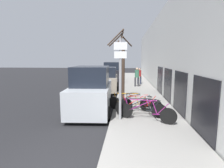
# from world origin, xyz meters

# --- Properties ---
(ground_plane) EXTENTS (80.00, 80.00, 0.00)m
(ground_plane) POSITION_xyz_m (0.00, 11.20, 0.00)
(ground_plane) COLOR black
(sidewalk_curb) EXTENTS (3.20, 32.00, 0.15)m
(sidewalk_curb) POSITION_xyz_m (2.60, 14.00, 0.07)
(sidewalk_curb) COLOR gray
(sidewalk_curb) RESTS_ON ground
(building_facade) EXTENTS (0.23, 32.00, 6.50)m
(building_facade) POSITION_xyz_m (4.35, 13.91, 3.23)
(building_facade) COLOR silver
(building_facade) RESTS_ON ground
(signpost) EXTENTS (0.54, 0.13, 3.43)m
(signpost) POSITION_xyz_m (1.41, 3.74, 2.03)
(signpost) COLOR #939399
(signpost) RESTS_ON sidewalk_curb
(bicycle_0) EXTENTS (2.37, 0.93, 0.93)m
(bicycle_0) POSITION_xyz_m (2.49, 3.63, 0.55)
(bicycle_0) COLOR black
(bicycle_0) RESTS_ON sidewalk_curb
(bicycle_1) EXTENTS (2.31, 0.56, 0.88)m
(bicycle_1) POSITION_xyz_m (2.32, 4.17, 0.53)
(bicycle_1) COLOR black
(bicycle_1) RESTS_ON sidewalk_curb
(bicycle_2) EXTENTS (2.03, 1.15, 0.94)m
(bicycle_2) POSITION_xyz_m (2.38, 4.57, 0.55)
(bicycle_2) COLOR black
(bicycle_2) RESTS_ON sidewalk_curb
(bicycle_3) EXTENTS (2.20, 0.63, 0.88)m
(bicycle_3) POSITION_xyz_m (2.32, 4.81, 0.53)
(bicycle_3) COLOR black
(bicycle_3) RESTS_ON sidewalk_curb
(bicycle_4) EXTENTS (2.30, 0.61, 0.91)m
(bicycle_4) POSITION_xyz_m (1.85, 5.16, 0.54)
(bicycle_4) COLOR black
(bicycle_4) RESTS_ON sidewalk_curb
(parked_car_0) EXTENTS (2.30, 4.67, 2.38)m
(parked_car_0) POSITION_xyz_m (-0.15, 5.34, 1.07)
(parked_car_0) COLOR #B2B7BC
(parked_car_0) RESTS_ON ground
(parked_car_1) EXTENTS (2.23, 4.42, 2.08)m
(parked_car_1) POSITION_xyz_m (-0.11, 11.34, 0.95)
(parked_car_1) COLOR gray
(parked_car_1) RESTS_ON ground
(parked_car_2) EXTENTS (2.17, 4.74, 2.40)m
(parked_car_2) POSITION_xyz_m (-0.11, 17.43, 1.08)
(parked_car_2) COLOR black
(parked_car_2) RESTS_ON ground
(pedestrian_near) EXTENTS (0.43, 0.37, 1.65)m
(pedestrian_near) POSITION_xyz_m (2.97, 14.87, 1.10)
(pedestrian_near) COLOR #1E2338
(pedestrian_near) RESTS_ON sidewalk_curb
(pedestrian_far) EXTENTS (0.47, 0.40, 1.80)m
(pedestrian_far) POSITION_xyz_m (2.62, 13.18, 1.19)
(pedestrian_far) COLOR #333338
(pedestrian_far) RESTS_ON sidewalk_curb
(street_tree) EXTENTS (1.47, 1.18, 4.36)m
(street_tree) POSITION_xyz_m (1.40, 6.98, 2.27)
(street_tree) COLOR #3D2D23
(street_tree) RESTS_ON sidewalk_curb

